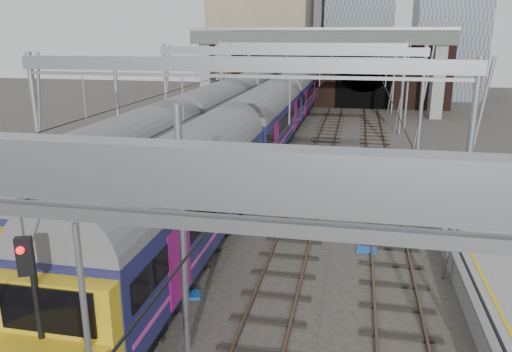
# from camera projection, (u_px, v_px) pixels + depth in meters

# --- Properties ---
(tracks) EXTENTS (14.40, 80.00, 0.22)m
(tracks) POSITION_uv_depth(u_px,v_px,m) (268.00, 203.00, 26.45)
(tracks) COLOR #4C3828
(tracks) RESTS_ON ground
(overhead_line) EXTENTS (16.80, 80.00, 8.00)m
(overhead_line) POSITION_uv_depth(u_px,v_px,m) (287.00, 69.00, 30.75)
(overhead_line) COLOR gray
(overhead_line) RESTS_ON ground
(retaining_wall) EXTENTS (28.00, 2.75, 9.00)m
(retaining_wall) POSITION_uv_depth(u_px,v_px,m) (334.00, 71.00, 59.78)
(retaining_wall) COLOR black
(retaining_wall) RESTS_ON ground
(overbridge) EXTENTS (28.00, 3.00, 9.25)m
(overbridge) POSITION_uv_depth(u_px,v_px,m) (319.00, 47.00, 53.65)
(overbridge) COLOR gray
(overbridge) RESTS_ON ground
(train_main) EXTENTS (3.07, 70.93, 5.19)m
(train_main) POSITION_uv_depth(u_px,v_px,m) (284.00, 103.00, 44.30)
(train_main) COLOR black
(train_main) RESTS_ON ground
(train_second) EXTENTS (3.02, 52.26, 5.11)m
(train_second) POSITION_uv_depth(u_px,v_px,m) (220.00, 115.00, 38.53)
(train_second) COLOR black
(train_second) RESTS_ON ground
(signal_near_left) EXTENTS (0.37, 0.46, 4.66)m
(signal_near_left) POSITION_uv_depth(u_px,v_px,m) (36.00, 308.00, 10.78)
(signal_near_left) COLOR black
(signal_near_left) RESTS_ON ground
(equip_cover_b) EXTENTS (0.94, 0.79, 0.09)m
(equip_cover_b) POSITION_uv_depth(u_px,v_px,m) (189.00, 295.00, 17.07)
(equip_cover_b) COLOR #1751B2
(equip_cover_b) RESTS_ON ground
(equip_cover_c) EXTENTS (0.84, 0.61, 0.10)m
(equip_cover_c) POSITION_uv_depth(u_px,v_px,m) (367.00, 250.00, 20.63)
(equip_cover_c) COLOR #1751B2
(equip_cover_c) RESTS_ON ground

